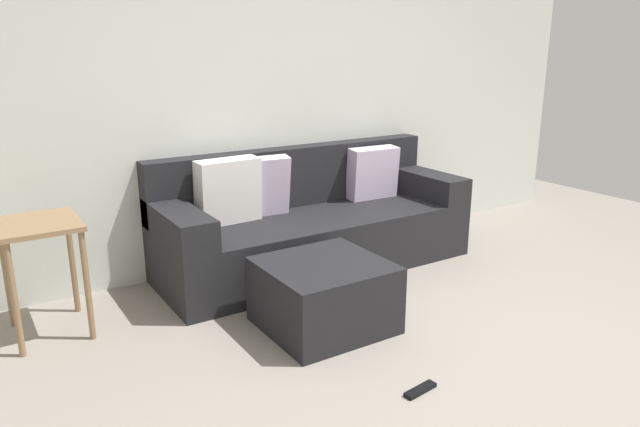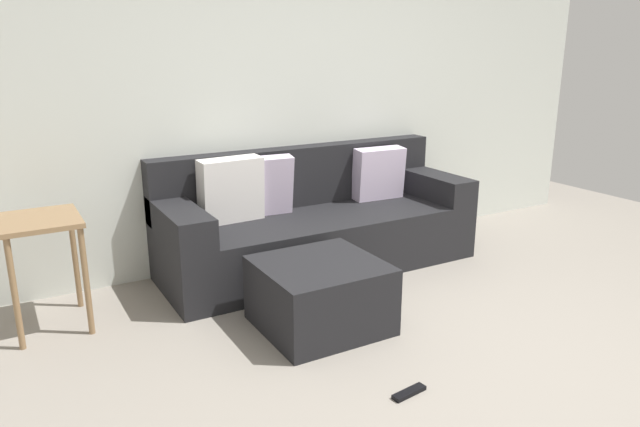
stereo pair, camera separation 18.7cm
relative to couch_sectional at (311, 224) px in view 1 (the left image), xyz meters
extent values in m
plane|color=gray|center=(0.03, -1.93, -0.34)|extent=(8.17, 8.17, 0.00)
cube|color=silver|center=(0.03, 0.41, 0.96)|extent=(6.28, 0.10, 2.61)
cube|color=black|center=(0.01, -0.06, -0.12)|extent=(2.47, 0.85, 0.44)
cube|color=black|center=(0.01, 0.28, 0.33)|extent=(2.47, 0.17, 0.47)
cube|color=black|center=(-1.09, -0.06, 0.20)|extent=(0.26, 0.85, 0.21)
cube|color=black|center=(1.11, -0.06, 0.20)|extent=(0.26, 0.85, 0.21)
cube|color=white|center=(-0.65, 0.10, 0.33)|extent=(0.48, 0.20, 0.48)
cube|color=silver|center=(-0.38, 0.12, 0.32)|extent=(0.47, 0.21, 0.46)
cube|color=silver|center=(0.68, 0.11, 0.31)|extent=(0.44, 0.20, 0.44)
cube|color=black|center=(-0.50, -0.95, -0.13)|extent=(0.73, 0.70, 0.42)
cube|color=olive|center=(-1.95, -0.11, 0.35)|extent=(0.44, 0.51, 0.03)
cylinder|color=olive|center=(-2.14, -0.34, 0.00)|extent=(0.04, 0.04, 0.68)
cylinder|color=olive|center=(-1.75, -0.34, 0.00)|extent=(0.04, 0.04, 0.68)
cylinder|color=olive|center=(-2.14, 0.11, 0.00)|extent=(0.04, 0.04, 0.68)
cylinder|color=olive|center=(-1.75, 0.11, 0.00)|extent=(0.04, 0.04, 0.68)
cube|color=black|center=(-0.48, -1.82, -0.33)|extent=(0.20, 0.08, 0.02)
camera|label=1|loc=(-2.32, -3.76, 1.36)|focal=33.00mm
camera|label=2|loc=(-2.16, -3.86, 1.36)|focal=33.00mm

